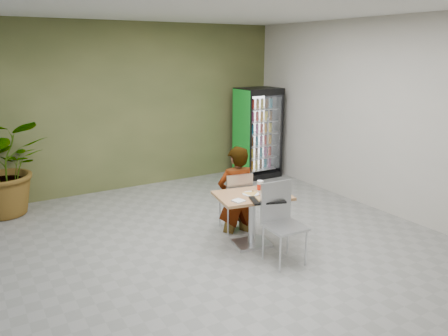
{
  "coord_description": "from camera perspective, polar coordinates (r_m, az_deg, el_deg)",
  "views": [
    {
      "loc": [
        -2.95,
        -4.69,
        2.65
      ],
      "look_at": [
        0.21,
        0.59,
        1.0
      ],
      "focal_mm": 35.0,
      "sensor_mm": 36.0,
      "label": 1
    }
  ],
  "objects": [
    {
      "name": "ground",
      "position": [
        6.14,
        1.18,
        -10.55
      ],
      "size": [
        7.0,
        7.0,
        0.0
      ],
      "primitive_type": "plane",
      "color": "gray",
      "rests_on": "ground"
    },
    {
      "name": "room_envelope",
      "position": [
        5.64,
        1.27,
        4.28
      ],
      "size": [
        6.0,
        7.0,
        3.2
      ],
      "primitive_type": null,
      "color": "beige",
      "rests_on": "ground"
    },
    {
      "name": "dining_table",
      "position": [
        6.08,
        3.73,
        -5.36
      ],
      "size": [
        1.1,
        0.86,
        0.75
      ],
      "rotation": [
        0.0,
        0.0,
        -0.18
      ],
      "color": "#B7814E",
      "rests_on": "ground"
    },
    {
      "name": "chair_far",
      "position": [
        6.52,
        1.72,
        -3.88
      ],
      "size": [
        0.47,
        0.48,
        0.92
      ],
      "rotation": [
        0.0,
        0.0,
        2.97
      ],
      "color": "#BABBBF",
      "rests_on": "ground"
    },
    {
      "name": "chair_near",
      "position": [
        5.68,
        7.36,
        -6.18
      ],
      "size": [
        0.49,
        0.49,
        1.04
      ],
      "rotation": [
        0.0,
        0.0,
        -0.06
      ],
      "color": "#BABBBF",
      "rests_on": "ground"
    },
    {
      "name": "seated_woman",
      "position": [
        6.57,
        1.63,
        -4.02
      ],
      "size": [
        0.65,
        0.48,
        1.61
      ],
      "primitive_type": "imported",
      "rotation": [
        0.0,
        0.0,
        2.97
      ],
      "color": "black",
      "rests_on": "ground"
    },
    {
      "name": "pizza_plate",
      "position": [
        6.01,
        3.54,
        -3.29
      ],
      "size": [
        0.33,
        0.31,
        0.03
      ],
      "color": "white",
      "rests_on": "dining_table"
    },
    {
      "name": "soda_cup",
      "position": [
        6.11,
        4.74,
        -2.41
      ],
      "size": [
        0.09,
        0.09,
        0.16
      ],
      "color": "white",
      "rests_on": "dining_table"
    },
    {
      "name": "napkin_stack",
      "position": [
        5.72,
        1.9,
        -4.31
      ],
      "size": [
        0.17,
        0.17,
        0.02
      ],
      "primitive_type": "cube",
      "rotation": [
        0.0,
        0.0,
        0.22
      ],
      "color": "white",
      "rests_on": "dining_table"
    },
    {
      "name": "cafeteria_tray",
      "position": [
        5.77,
        5.68,
        -4.15
      ],
      "size": [
        0.51,
        0.43,
        0.02
      ],
      "primitive_type": "cube",
      "rotation": [
        0.0,
        0.0,
        -0.34
      ],
      "color": "black",
      "rests_on": "dining_table"
    },
    {
      "name": "beverage_fridge",
      "position": [
        9.42,
        4.44,
        4.6
      ],
      "size": [
        0.88,
        0.67,
        1.91
      ],
      "rotation": [
        0.0,
        0.0,
        -0.01
      ],
      "color": "black",
      "rests_on": "ground"
    },
    {
      "name": "potted_plant",
      "position": [
        8.01,
        -26.77,
        0.1
      ],
      "size": [
        1.69,
        1.54,
        1.63
      ],
      "primitive_type": "imported",
      "rotation": [
        0.0,
        0.0,
        -0.21
      ],
      "color": "#2A6A2D",
      "rests_on": "ground"
    }
  ]
}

